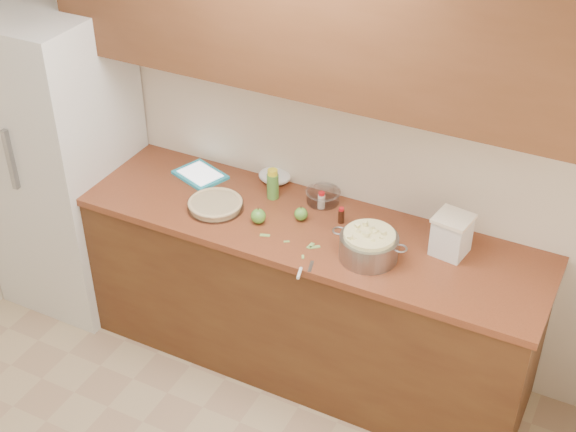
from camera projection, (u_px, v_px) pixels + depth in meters
The scene contains 21 objects.
room_shell at pixel (97, 347), 2.75m from camera, with size 3.60×3.60×3.60m.
counter_run at pixel (290, 290), 4.31m from camera, with size 2.64×0.68×0.92m.
upper_cabinets at pixel (306, 13), 3.58m from camera, with size 2.60×0.34×0.70m, color #5A321B.
fridge at pixel (63, 161), 4.57m from camera, with size 0.70×0.70×1.80m, color silver.
pie at pixel (215, 205), 4.12m from camera, with size 0.29×0.29×0.05m.
colander at pixel (369, 246), 3.76m from camera, with size 0.37×0.28×0.14m.
flour_canister at pixel (452, 235), 3.77m from camera, with size 0.19×0.19×0.21m.
tablet at pixel (200, 175), 4.39m from camera, with size 0.32×0.28×0.02m.
paring_knife at pixel (301, 272), 3.69m from camera, with size 0.06×0.16×0.02m.
lemon_bottle at pixel (273, 184), 4.18m from camera, with size 0.06×0.06×0.17m.
cinnamon_shaker at pixel (321, 200), 4.12m from camera, with size 0.04×0.04×0.09m.
vanilla_bottle at pixel (341, 215), 4.01m from camera, with size 0.03×0.03×0.09m.
mixing_bowl at pixel (323, 196), 4.17m from camera, with size 0.18×0.18×0.07m.
paper_towel at pixel (275, 176), 4.33m from camera, with size 0.18×0.15×0.07m, color white.
apple_left at pixel (258, 216), 4.01m from camera, with size 0.08×0.08×0.09m.
apple_center at pixel (301, 214), 4.03m from camera, with size 0.07×0.07×0.08m.
peel_a at pixel (303, 257), 3.80m from camera, with size 0.03×0.01×0.00m, color #80AB53.
peel_b at pixel (265, 235), 3.94m from camera, with size 0.05×0.02×0.00m, color #80AB53.
peel_c at pixel (287, 241), 3.90m from camera, with size 0.03×0.01×0.00m, color #80AB53.
peel_d at pixel (311, 246), 3.87m from camera, with size 0.05×0.02×0.00m, color #80AB53.
peel_e at pixel (315, 247), 3.86m from camera, with size 0.05×0.02×0.00m, color #80AB53.
Camera 1 is at (1.50, -1.50, 3.23)m, focal length 50.00 mm.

